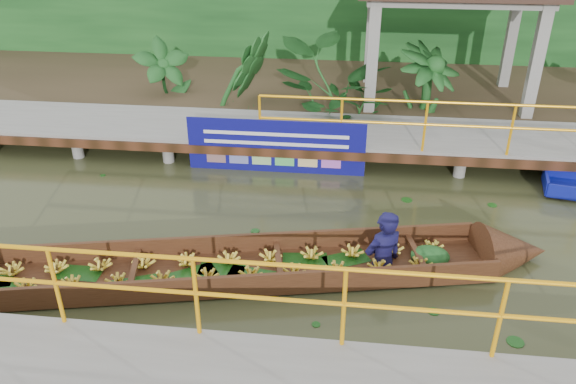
# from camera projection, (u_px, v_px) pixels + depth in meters

# --- Properties ---
(ground) EXTENTS (80.00, 80.00, 0.00)m
(ground) POSITION_uv_depth(u_px,v_px,m) (297.00, 239.00, 9.22)
(ground) COLOR #2E3118
(ground) RESTS_ON ground
(land_strip) EXTENTS (30.00, 8.00, 0.45)m
(land_strip) POSITION_uv_depth(u_px,v_px,m) (324.00, 88.00, 15.69)
(land_strip) COLOR #352B1A
(land_strip) RESTS_ON ground
(far_dock) EXTENTS (16.00, 2.06, 1.66)m
(far_dock) POSITION_uv_depth(u_px,v_px,m) (314.00, 134.00, 12.00)
(far_dock) COLOR gray
(far_dock) RESTS_ON ground
(pavilion) EXTENTS (4.40, 3.00, 3.00)m
(pavilion) POSITION_uv_depth(u_px,v_px,m) (452.00, 0.00, 13.12)
(pavilion) COLOR gray
(pavilion) RESTS_ON ground
(foliage_backdrop) EXTENTS (30.00, 0.80, 4.00)m
(foliage_backdrop) POSITION_uv_depth(u_px,v_px,m) (330.00, 6.00, 17.05)
(foliage_backdrop) COLOR #123A15
(foliage_backdrop) RESTS_ON ground
(vendor_boat) EXTENTS (10.36, 3.14, 2.21)m
(vendor_boat) POSITION_uv_depth(u_px,v_px,m) (231.00, 263.00, 8.21)
(vendor_boat) COLOR #331A0E
(vendor_boat) RESTS_ON ground
(blue_banner) EXTENTS (3.57, 0.04, 1.12)m
(blue_banner) POSITION_uv_depth(u_px,v_px,m) (276.00, 146.00, 11.20)
(blue_banner) COLOR navy
(blue_banner) RESTS_ON ground
(tropical_plants) EXTENTS (14.33, 1.33, 1.66)m
(tropical_plants) POSITION_uv_depth(u_px,v_px,m) (416.00, 76.00, 13.04)
(tropical_plants) COLOR #123A15
(tropical_plants) RESTS_ON ground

